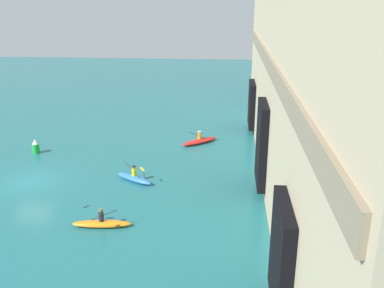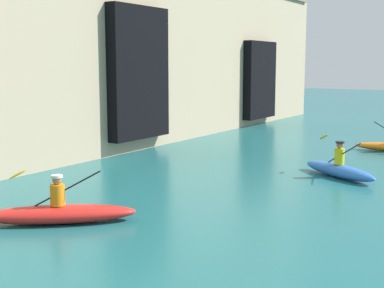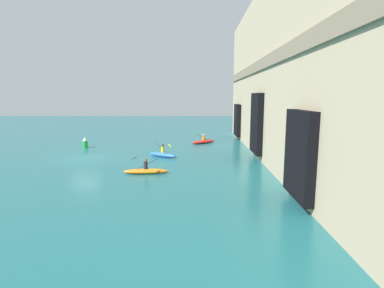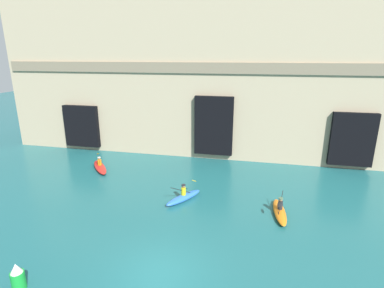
# 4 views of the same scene
# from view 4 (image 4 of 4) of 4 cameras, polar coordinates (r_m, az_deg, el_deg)

# --- Properties ---
(ground_plane) EXTENTS (120.00, 120.00, 0.00)m
(ground_plane) POSITION_cam_4_polar(r_m,az_deg,el_deg) (14.52, -6.32, -23.65)
(ground_plane) COLOR #1E6066
(cliff_bluff) EXTENTS (40.49, 7.07, 15.16)m
(cliff_bluff) POSITION_cam_4_polar(r_m,az_deg,el_deg) (29.86, 4.17, 13.16)
(cliff_bluff) COLOR tan
(cliff_bluff) RESTS_ON ground
(kayak_blue) EXTENTS (2.14, 2.95, 1.30)m
(kayak_blue) POSITION_cam_4_polar(r_m,az_deg,el_deg) (20.26, -1.62, -10.05)
(kayak_blue) COLOR blue
(kayak_blue) RESTS_ON ground
(kayak_orange) EXTENTS (0.96, 3.30, 1.25)m
(kayak_orange) POSITION_cam_4_polar(r_m,az_deg,el_deg) (19.40, 16.35, -12.18)
(kayak_orange) COLOR orange
(kayak_orange) RESTS_ON ground
(kayak_red) EXTENTS (2.84, 3.20, 1.26)m
(kayak_red) POSITION_cam_4_polar(r_m,az_deg,el_deg) (26.57, -17.13, -4.18)
(kayak_red) COLOR red
(kayak_red) RESTS_ON ground
(marker_buoy) EXTENTS (0.56, 0.56, 1.20)m
(marker_buoy) POSITION_cam_4_polar(r_m,az_deg,el_deg) (15.32, -30.28, -21.04)
(marker_buoy) COLOR green
(marker_buoy) RESTS_ON ground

